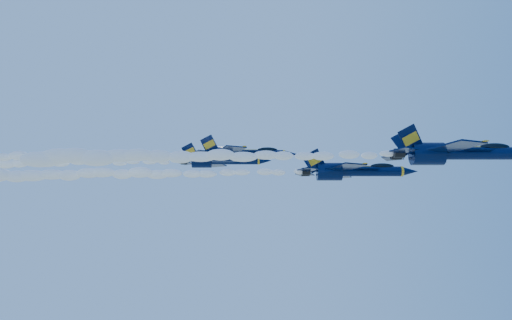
{
  "coord_description": "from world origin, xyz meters",
  "views": [
    {
      "loc": [
        -4.73,
        -74.7,
        139.03
      ],
      "look_at": [
        -4.56,
        1.07,
        153.2
      ],
      "focal_mm": 35.0,
      "sensor_mm": 36.0,
      "label": 1
    }
  ],
  "objects_px": {
    "jet_third": "(242,154)",
    "jet_lead": "(457,153)",
    "jet_second": "(352,171)",
    "jet_fourth": "(220,160)"
  },
  "relations": [
    {
      "from": "jet_second",
      "to": "jet_lead",
      "type": "bearing_deg",
      "value": -45.21
    },
    {
      "from": "jet_third",
      "to": "jet_fourth",
      "type": "xyz_separation_m",
      "value": [
        -4.21,
        9.1,
        0.62
      ]
    },
    {
      "from": "jet_second",
      "to": "jet_fourth",
      "type": "bearing_deg",
      "value": 141.99
    },
    {
      "from": "jet_third",
      "to": "jet_fourth",
      "type": "height_order",
      "value": "jet_fourth"
    },
    {
      "from": "jet_third",
      "to": "jet_lead",
      "type": "bearing_deg",
      "value": -33.49
    },
    {
      "from": "jet_second",
      "to": "jet_third",
      "type": "xyz_separation_m",
      "value": [
        -16.55,
        7.12,
        4.0
      ]
    },
    {
      "from": "jet_third",
      "to": "jet_fourth",
      "type": "relative_size",
      "value": 0.98
    },
    {
      "from": "jet_second",
      "to": "jet_fourth",
      "type": "xyz_separation_m",
      "value": [
        -20.76,
        16.22,
        4.62
      ]
    },
    {
      "from": "jet_lead",
      "to": "jet_second",
      "type": "distance_m",
      "value": 15.71
    },
    {
      "from": "jet_third",
      "to": "jet_fourth",
      "type": "distance_m",
      "value": 10.04
    }
  ]
}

